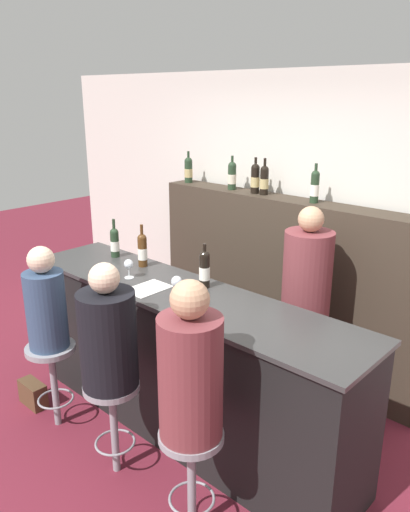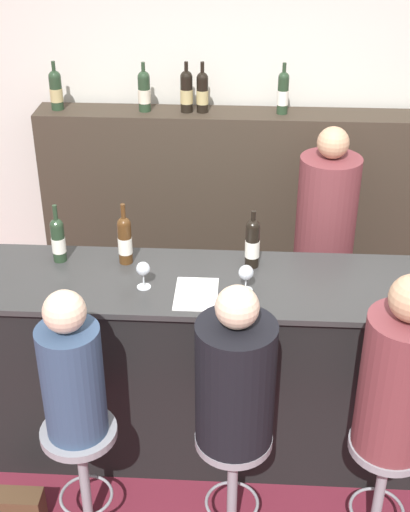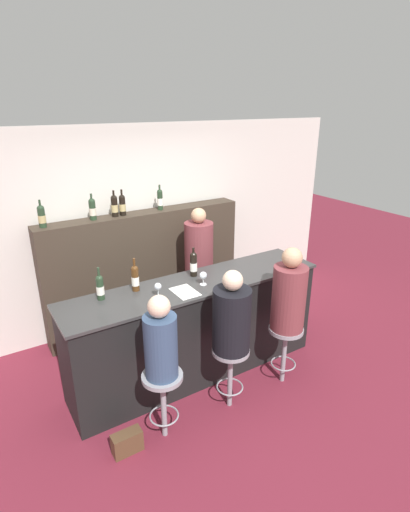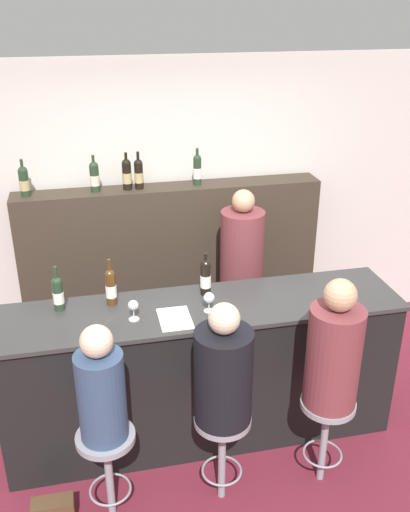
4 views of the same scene
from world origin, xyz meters
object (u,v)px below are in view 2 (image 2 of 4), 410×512
(wine_bottle_backbar_0, at_px, (56,90))
(wine_bottle_backbar_2, at_px, (186,91))
(wine_bottle_counter_0, at_px, (58,239))
(wine_glass_1, at_px, (246,273))
(bar_stool_right, at_px, (384,465))
(handbag, at_px, (18,508))
(wine_bottle_counter_1, at_px, (125,239))
(bartender, at_px, (322,264))
(wine_glass_0, at_px, (143,270))
(wine_bottle_backbar_4, at_px, (283,92))
(wine_bottle_counter_2, at_px, (252,243))
(bar_stool_middle, at_px, (232,458))
(bar_stool_left, at_px, (81,452))
(guest_seated_middle, at_px, (234,378))
(wine_bottle_backbar_1, at_px, (144,91))
(guest_seated_right, at_px, (400,376))
(wine_bottle_backbar_3, at_px, (202,92))
(guest_seated_left, at_px, (72,373))

(wine_bottle_backbar_0, bearing_deg, wine_bottle_backbar_2, 0.00)
(wine_bottle_counter_0, height_order, wine_bottle_backbar_2, wine_bottle_backbar_2)
(wine_glass_1, bearing_deg, bar_stool_right, -39.64)
(wine_bottle_backbar_2, xyz_separation_m, handbag, (-0.72, -1.91, -1.59))
(wine_bottle_counter_1, bearing_deg, bartender, 29.48)
(wine_bottle_counter_1, height_order, wine_bottle_backbar_0, wine_bottle_backbar_0)
(wine_bottle_backbar_0, xyz_separation_m, wine_glass_0, (0.71, -1.35, -0.48))
(wine_bottle_counter_0, xyz_separation_m, wine_bottle_backbar_4, (1.19, 1.11, 0.46))
(wine_bottle_counter_2, relative_size, wine_glass_0, 2.23)
(bar_stool_middle, bearing_deg, wine_bottle_counter_1, 126.71)
(wine_bottle_counter_0, bearing_deg, wine_bottle_backbar_4, 43.15)
(wine_bottle_backbar_4, xyz_separation_m, bar_stool_middle, (-0.24, -1.91, -1.18))
(bar_stool_middle, bearing_deg, wine_glass_0, 130.12)
(bar_stool_left, distance_m, bartender, 1.90)
(wine_glass_1, bearing_deg, bar_stool_left, -143.98)
(handbag, bearing_deg, wine_bottle_counter_0, 80.40)
(guest_seated_middle, bearing_deg, wine_bottle_backbar_1, 107.96)
(wine_glass_1, bearing_deg, handbag, -153.75)
(guest_seated_middle, bearing_deg, guest_seated_right, 0.00)
(wine_bottle_backbar_2, distance_m, bar_stool_left, 2.27)
(wine_bottle_counter_1, relative_size, bar_stool_left, 0.51)
(wine_bottle_counter_2, bearing_deg, guest_seated_right, -51.26)
(bar_stool_left, relative_size, guest_seated_right, 0.75)
(bar_stool_left, relative_size, bartender, 0.40)
(bar_stool_middle, bearing_deg, wine_bottle_backbar_3, 97.59)
(wine_bottle_backbar_1, xyz_separation_m, guest_seated_left, (-0.10, -1.91, -0.69))
(wine_glass_0, xyz_separation_m, bar_stool_left, (-0.25, -0.55, -0.69))
(wine_bottle_backbar_1, bearing_deg, wine_glass_1, -64.06)
(bar_stool_right, bearing_deg, bar_stool_middle, 180.00)
(wine_bottle_backbar_3, relative_size, guest_seated_middle, 0.39)
(wine_bottle_backbar_4, height_order, guest_seated_middle, wine_bottle_backbar_4)
(wine_bottle_counter_1, height_order, wine_bottle_backbar_1, wine_bottle_backbar_1)
(wine_glass_0, bearing_deg, wine_bottle_backbar_2, 85.28)
(bar_stool_right, height_order, guest_seated_right, guest_seated_right)
(wine_bottle_counter_0, relative_size, wine_bottle_counter_2, 1.01)
(bar_stool_left, relative_size, bar_stool_middle, 1.00)
(wine_bottle_backbar_1, relative_size, bar_stool_middle, 0.47)
(wine_glass_0, bearing_deg, bar_stool_middle, -49.88)
(wine_bottle_backbar_3, bearing_deg, wine_glass_1, -77.71)
(guest_seated_left, bearing_deg, wine_bottle_backbar_4, 63.22)
(wine_bottle_backbar_2, height_order, guest_seated_right, wine_bottle_backbar_2)
(wine_bottle_counter_1, xyz_separation_m, bar_stool_left, (-0.13, -0.79, -0.72))
(wine_bottle_counter_1, distance_m, bar_stool_right, 1.68)
(wine_bottle_counter_1, bearing_deg, wine_bottle_backbar_2, 77.92)
(guest_seated_left, relative_size, bar_stool_right, 1.14)
(wine_bottle_backbar_3, relative_size, wine_glass_1, 2.24)
(bar_stool_middle, bearing_deg, wine_bottle_counter_0, 139.95)
(guest_seated_middle, xyz_separation_m, handbag, (-1.08, 0.00, -0.90))
(wine_bottle_backbar_4, relative_size, handbag, 1.22)
(wine_glass_0, distance_m, bar_stool_left, 0.92)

